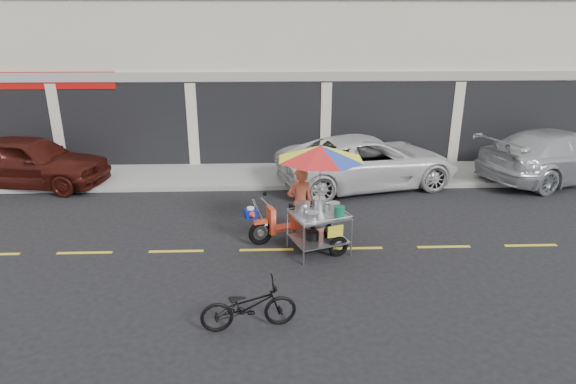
{
  "coord_description": "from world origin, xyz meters",
  "views": [
    {
      "loc": [
        -1.88,
        -9.67,
        4.8
      ],
      "look_at": [
        -1.5,
        0.6,
        1.15
      ],
      "focal_mm": 30.0,
      "sensor_mm": 36.0,
      "label": 1
    }
  ],
  "objects_px": {
    "food_vendor_rig": "(312,181)",
    "silver_pickup": "(561,156)",
    "maroon_sedan": "(30,161)",
    "white_pickup": "(368,161)",
    "near_bicycle": "(249,306)"
  },
  "relations": [
    {
      "from": "maroon_sedan",
      "to": "silver_pickup",
      "type": "height_order",
      "value": "silver_pickup"
    },
    {
      "from": "silver_pickup",
      "to": "maroon_sedan",
      "type": "bearing_deg",
      "value": 70.66
    },
    {
      "from": "near_bicycle",
      "to": "food_vendor_rig",
      "type": "height_order",
      "value": "food_vendor_rig"
    },
    {
      "from": "maroon_sedan",
      "to": "silver_pickup",
      "type": "bearing_deg",
      "value": -80.65
    },
    {
      "from": "white_pickup",
      "to": "food_vendor_rig",
      "type": "xyz_separation_m",
      "value": [
        -2.09,
        -4.19,
        0.76
      ]
    },
    {
      "from": "food_vendor_rig",
      "to": "white_pickup",
      "type": "bearing_deg",
      "value": 43.66
    },
    {
      "from": "silver_pickup",
      "to": "food_vendor_rig",
      "type": "relative_size",
      "value": 1.94
    },
    {
      "from": "maroon_sedan",
      "to": "white_pickup",
      "type": "height_order",
      "value": "maroon_sedan"
    },
    {
      "from": "white_pickup",
      "to": "near_bicycle",
      "type": "bearing_deg",
      "value": 140.99
    },
    {
      "from": "white_pickup",
      "to": "food_vendor_rig",
      "type": "height_order",
      "value": "food_vendor_rig"
    },
    {
      "from": "maroon_sedan",
      "to": "silver_pickup",
      "type": "relative_size",
      "value": 0.84
    },
    {
      "from": "maroon_sedan",
      "to": "food_vendor_rig",
      "type": "distance_m",
      "value": 9.4
    },
    {
      "from": "food_vendor_rig",
      "to": "silver_pickup",
      "type": "bearing_deg",
      "value": 8.74
    },
    {
      "from": "silver_pickup",
      "to": "near_bicycle",
      "type": "bearing_deg",
      "value": 109.03
    },
    {
      "from": "maroon_sedan",
      "to": "white_pickup",
      "type": "distance_m",
      "value": 10.32
    }
  ]
}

